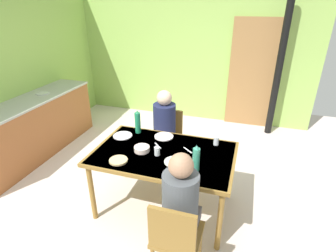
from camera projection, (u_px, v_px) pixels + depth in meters
The scene contains 22 objects.
ground_plane at pixel (136, 195), 3.42m from camera, with size 7.15×7.15×0.00m, color beige.
wall_back at pixel (189, 56), 5.24m from camera, with size 4.74×0.10×2.53m, color #93BC57.
wall_left at pixel (14, 72), 4.08m from camera, with size 0.10×4.12×2.53m, color #93BD55.
door_wooden at pixel (251, 75), 4.95m from camera, with size 0.80×0.05×2.00m, color olive.
stove_pipe_column at pixel (280, 65), 4.49m from camera, with size 0.12×0.12×2.53m, color black.
kitchen_counter at pixel (33, 127), 4.17m from camera, with size 0.61×2.30×0.91m.
dining_table at pixel (164, 158), 2.93m from camera, with size 1.53×0.96×0.76m.
chair_near_diner at pixel (176, 237), 2.19m from camera, with size 0.40×0.40×0.87m.
chair_far_diner at pixel (167, 137), 3.80m from camera, with size 0.40×0.40×0.87m.
person_near_diner at pixel (181, 199), 2.19m from camera, with size 0.30×0.37×0.77m.
person_far_diner at pixel (164, 122), 3.56m from camera, with size 0.30×0.37×0.77m.
water_bottle_green_near at pixel (196, 159), 2.55m from camera, with size 0.07×0.07×0.28m.
water_bottle_green_far at pixel (138, 122), 3.28m from camera, with size 0.07×0.07×0.30m.
serving_bowl_center at pixel (142, 149), 2.92m from camera, with size 0.17×0.17×0.06m, color #F1D7C9.
dinner_plate_near_left at pixel (123, 136), 3.25m from camera, with size 0.23×0.23×0.01m, color white.
dinner_plate_near_right at pixel (164, 137), 3.22m from camera, with size 0.23×0.23×0.01m, color white.
dinner_plate_far_center at pixel (175, 162), 2.72m from camera, with size 0.22×0.22×0.01m, color white.
drinking_glass_by_near_diner at pixel (216, 141), 3.04m from camera, with size 0.06×0.06×0.10m, color silver.
drinking_glass_by_far_diner at pixel (157, 151), 2.83m from camera, with size 0.06×0.06×0.10m, color silver.
bread_plate_sliced at pixel (118, 160), 2.74m from camera, with size 0.19×0.19×0.02m, color #DBB77A.
cutlery_knife_near at pixel (188, 150), 2.94m from camera, with size 0.15×0.02×0.00m, color silver.
cutlery_fork_near at pixel (158, 146), 3.03m from camera, with size 0.15×0.02×0.00m, color silver.
Camera 1 is at (1.22, -2.45, 2.27)m, focal length 28.52 mm.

